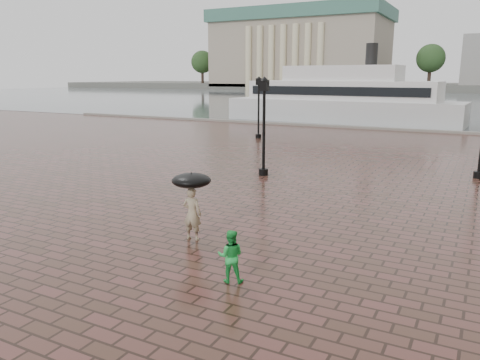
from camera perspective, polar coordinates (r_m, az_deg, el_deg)
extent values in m
plane|color=#3D251C|center=(11.08, 9.33, -11.98)|extent=(300.00, 300.00, 0.00)
plane|color=#4B545B|center=(101.76, 26.32, 8.73)|extent=(240.00, 240.00, 0.00)
cube|color=slate|center=(41.98, 23.48, 5.29)|extent=(80.00, 0.60, 0.30)
cube|color=#4C4C47|center=(169.68, 27.15, 10.02)|extent=(300.00, 60.00, 2.00)
cube|color=gray|center=(165.33, 7.41, 15.06)|extent=(55.00, 30.00, 22.00)
cube|color=#386656|center=(166.30, 7.53, 19.19)|extent=(57.00, 32.00, 4.00)
cylinder|color=#2D2119|center=(174.51, -4.59, 12.36)|extent=(1.00, 1.00, 8.00)
sphere|color=#1F3B1B|center=(174.57, -4.62, 14.16)|extent=(8.00, 8.00, 8.00)
cylinder|color=#2D2119|center=(162.26, 3.30, 12.36)|extent=(1.00, 1.00, 8.00)
sphere|color=#1F3B1B|center=(162.33, 3.32, 14.30)|extent=(8.00, 8.00, 8.00)
cylinder|color=#2D2119|center=(153.38, 12.27, 12.09)|extent=(1.00, 1.00, 8.00)
sphere|color=#1F3B1B|center=(153.45, 12.37, 14.14)|extent=(8.00, 8.00, 8.00)
cylinder|color=#2D2119|center=(148.47, 22.05, 11.47)|extent=(1.00, 1.00, 8.00)
sphere|color=#1F3B1B|center=(148.55, 22.23, 13.58)|extent=(8.00, 8.00, 8.00)
cylinder|color=black|center=(22.06, 2.87, 1.00)|extent=(0.44, 0.44, 0.30)
cylinder|color=black|center=(21.76, 2.92, 5.77)|extent=(0.14, 0.14, 4.00)
cube|color=black|center=(21.61, 2.99, 11.44)|extent=(0.35, 0.35, 0.50)
sphere|color=beige|center=(21.61, 2.99, 11.44)|extent=(0.28, 0.28, 0.28)
cylinder|color=black|center=(24.03, 27.07, 0.58)|extent=(0.44, 0.44, 0.30)
cylinder|color=black|center=(35.30, 2.25, 5.37)|extent=(0.44, 0.44, 0.30)
cylinder|color=black|center=(35.12, 2.28, 8.37)|extent=(0.14, 0.14, 4.00)
cube|color=black|center=(35.03, 2.31, 11.88)|extent=(0.35, 0.35, 0.50)
sphere|color=beige|center=(35.03, 2.31, 11.88)|extent=(0.28, 0.28, 0.28)
imported|color=tan|center=(13.32, -5.86, -4.11)|extent=(0.59, 0.43, 1.53)
imported|color=green|center=(10.65, -1.15, -9.25)|extent=(0.73, 0.65, 1.22)
cube|color=silver|center=(48.60, 12.18, 8.22)|extent=(23.44, 6.89, 2.22)
cube|color=silver|center=(48.50, 12.29, 10.62)|extent=(18.78, 5.88, 1.85)
cube|color=silver|center=(48.48, 12.39, 12.59)|extent=(11.34, 4.90, 1.48)
cylinder|color=black|center=(47.68, 15.74, 14.43)|extent=(1.11, 1.11, 2.22)
cube|color=black|center=(46.19, 11.28, 10.58)|extent=(17.58, 1.12, 0.83)
cube|color=black|center=(50.83, 13.21, 10.65)|extent=(17.58, 1.12, 0.83)
cylinder|color=black|center=(13.17, -5.91, -1.88)|extent=(0.02, 0.02, 0.95)
ellipsoid|color=black|center=(13.07, -5.95, -0.06)|extent=(1.10, 1.10, 0.39)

